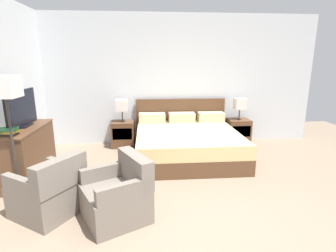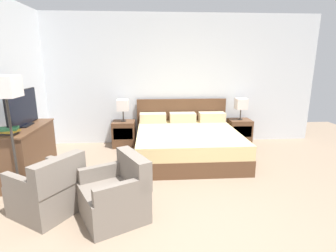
{
  "view_description": "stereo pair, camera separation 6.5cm",
  "coord_description": "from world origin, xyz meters",
  "px_view_note": "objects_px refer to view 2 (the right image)",
  "views": [
    {
      "loc": [
        -0.51,
        -2.49,
        1.84
      ],
      "look_at": [
        -0.14,
        1.85,
        0.75
      ],
      "focal_mm": 28.0,
      "sensor_mm": 36.0,
      "label": 1
    },
    {
      "loc": [
        -0.44,
        -2.5,
        1.84
      ],
      "look_at": [
        -0.14,
        1.85,
        0.75
      ],
      "focal_mm": 28.0,
      "sensor_mm": 36.0,
      "label": 2
    }
  ],
  "objects_px": {
    "book_blue_cover": "(9,131)",
    "bed": "(187,142)",
    "table_lamp_right": "(241,104)",
    "dresser": "(26,152)",
    "table_lamp_left": "(123,105)",
    "armchair_by_window": "(49,191)",
    "book_small_top": "(8,129)",
    "armchair_companion": "(117,195)",
    "nightstand_left": "(124,134)",
    "floor_lamp": "(6,97)",
    "tv": "(23,109)",
    "book_red_cover": "(9,133)",
    "nightstand_right": "(239,132)"
  },
  "relations": [
    {
      "from": "armchair_companion",
      "to": "book_blue_cover",
      "type": "bearing_deg",
      "value": 152.68
    },
    {
      "from": "book_small_top",
      "to": "armchair_by_window",
      "type": "height_order",
      "value": "book_small_top"
    },
    {
      "from": "table_lamp_left",
      "to": "book_small_top",
      "type": "xyz_separation_m",
      "value": [
        -1.4,
        -1.93,
        0.01
      ]
    },
    {
      "from": "nightstand_left",
      "to": "table_lamp_right",
      "type": "xyz_separation_m",
      "value": [
        2.59,
        0.0,
        0.63
      ]
    },
    {
      "from": "table_lamp_right",
      "to": "tv",
      "type": "bearing_deg",
      "value": -159.83
    },
    {
      "from": "bed",
      "to": "nightstand_left",
      "type": "relative_size",
      "value": 3.61
    },
    {
      "from": "tv",
      "to": "book_small_top",
      "type": "bearing_deg",
      "value": -91.25
    },
    {
      "from": "dresser",
      "to": "tv",
      "type": "relative_size",
      "value": 1.31
    },
    {
      "from": "tv",
      "to": "armchair_companion",
      "type": "bearing_deg",
      "value": -39.38
    },
    {
      "from": "nightstand_left",
      "to": "dresser",
      "type": "xyz_separation_m",
      "value": [
        -1.39,
        -1.54,
        0.15
      ]
    },
    {
      "from": "tv",
      "to": "armchair_by_window",
      "type": "bearing_deg",
      "value": -57.56
    },
    {
      "from": "nightstand_right",
      "to": "book_red_cover",
      "type": "height_order",
      "value": "book_red_cover"
    },
    {
      "from": "nightstand_left",
      "to": "table_lamp_right",
      "type": "relative_size",
      "value": 1.17
    },
    {
      "from": "table_lamp_right",
      "to": "armchair_companion",
      "type": "relative_size",
      "value": 0.52
    },
    {
      "from": "dresser",
      "to": "book_small_top",
      "type": "xyz_separation_m",
      "value": [
        -0.01,
        -0.39,
        0.49
      ]
    },
    {
      "from": "nightstand_left",
      "to": "armchair_companion",
      "type": "relative_size",
      "value": 0.6
    },
    {
      "from": "book_blue_cover",
      "to": "bed",
      "type": "bearing_deg",
      "value": 24.33
    },
    {
      "from": "dresser",
      "to": "tv",
      "type": "xyz_separation_m",
      "value": [
        0.0,
        0.08,
        0.68
      ]
    },
    {
      "from": "book_small_top",
      "to": "armchair_companion",
      "type": "xyz_separation_m",
      "value": [
        1.57,
        -0.8,
        -0.64
      ]
    },
    {
      "from": "bed",
      "to": "table_lamp_left",
      "type": "bearing_deg",
      "value": 150.91
    },
    {
      "from": "table_lamp_left",
      "to": "book_blue_cover",
      "type": "relative_size",
      "value": 2.02
    },
    {
      "from": "nightstand_right",
      "to": "table_lamp_right",
      "type": "height_order",
      "value": "table_lamp_right"
    },
    {
      "from": "table_lamp_right",
      "to": "nightstand_left",
      "type": "bearing_deg",
      "value": -179.97
    },
    {
      "from": "book_blue_cover",
      "to": "armchair_by_window",
      "type": "xyz_separation_m",
      "value": [
        0.72,
        -0.65,
        -0.6
      ]
    },
    {
      "from": "book_small_top",
      "to": "floor_lamp",
      "type": "xyz_separation_m",
      "value": [
        0.18,
        -0.26,
        0.47
      ]
    },
    {
      "from": "nightstand_left",
      "to": "book_red_cover",
      "type": "distance_m",
      "value": 2.45
    },
    {
      "from": "tv",
      "to": "book_red_cover",
      "type": "height_order",
      "value": "tv"
    },
    {
      "from": "dresser",
      "to": "floor_lamp",
      "type": "relative_size",
      "value": 0.74
    },
    {
      "from": "book_small_top",
      "to": "floor_lamp",
      "type": "height_order",
      "value": "floor_lamp"
    },
    {
      "from": "nightstand_left",
      "to": "floor_lamp",
      "type": "distance_m",
      "value": 2.74
    },
    {
      "from": "book_red_cover",
      "to": "floor_lamp",
      "type": "bearing_deg",
      "value": -56.52
    },
    {
      "from": "book_small_top",
      "to": "floor_lamp",
      "type": "relative_size",
      "value": 0.15
    },
    {
      "from": "bed",
      "to": "floor_lamp",
      "type": "xyz_separation_m",
      "value": [
        -2.51,
        -1.47,
        1.1
      ]
    },
    {
      "from": "bed",
      "to": "armchair_by_window",
      "type": "distance_m",
      "value": 2.71
    },
    {
      "from": "table_lamp_right",
      "to": "bed",
      "type": "bearing_deg",
      "value": -150.91
    },
    {
      "from": "floor_lamp",
      "to": "tv",
      "type": "bearing_deg",
      "value": 103.01
    },
    {
      "from": "table_lamp_right",
      "to": "dresser",
      "type": "xyz_separation_m",
      "value": [
        -3.97,
        -1.54,
        -0.47
      ]
    },
    {
      "from": "armchair_by_window",
      "to": "armchair_companion",
      "type": "relative_size",
      "value": 1.02
    },
    {
      "from": "bed",
      "to": "nightstand_right",
      "type": "distance_m",
      "value": 1.48
    },
    {
      "from": "table_lamp_left",
      "to": "armchair_by_window",
      "type": "height_order",
      "value": "table_lamp_left"
    },
    {
      "from": "floor_lamp",
      "to": "table_lamp_right",
      "type": "bearing_deg",
      "value": 29.94
    },
    {
      "from": "armchair_by_window",
      "to": "nightstand_right",
      "type": "bearing_deg",
      "value": 38.41
    },
    {
      "from": "armchair_by_window",
      "to": "bed",
      "type": "bearing_deg",
      "value": 43.52
    },
    {
      "from": "floor_lamp",
      "to": "nightstand_left",
      "type": "bearing_deg",
      "value": 60.95
    },
    {
      "from": "dresser",
      "to": "book_blue_cover",
      "type": "relative_size",
      "value": 5.24
    },
    {
      "from": "nightstand_left",
      "to": "tv",
      "type": "bearing_deg",
      "value": -133.53
    },
    {
      "from": "book_small_top",
      "to": "floor_lamp",
      "type": "distance_m",
      "value": 0.57
    },
    {
      "from": "bed",
      "to": "table_lamp_left",
      "type": "relative_size",
      "value": 4.22
    },
    {
      "from": "table_lamp_right",
      "to": "armchair_by_window",
      "type": "height_order",
      "value": "table_lamp_right"
    },
    {
      "from": "table_lamp_left",
      "to": "tv",
      "type": "distance_m",
      "value": 2.02
    }
  ]
}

